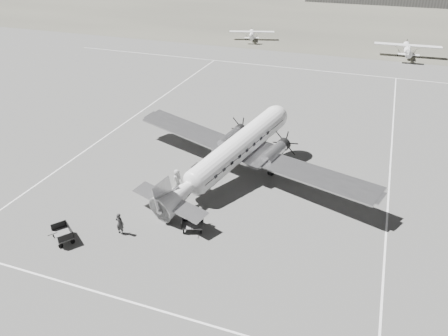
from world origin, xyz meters
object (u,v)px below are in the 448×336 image
ramp_agent (201,216)px  passenger (177,179)px  light_plane_left (252,35)px  light_plane_right (407,50)px  baggage_cart_near (193,225)px  baggage_cart_far (63,234)px  ground_crew (120,223)px  dc3_airliner (232,155)px

ramp_agent → passenger: 5.88m
light_plane_left → light_plane_right: 30.02m
light_plane_right → baggage_cart_near: 61.70m
baggage_cart_far → ramp_agent: ramp_agent is taller
light_plane_left → baggage_cart_far: bearing=-101.6°
baggage_cart_near → ground_crew: 5.47m
baggage_cart_far → dc3_airliner: bearing=91.5°
dc3_airliner → baggage_cart_far: size_ratio=13.58×
ground_crew → ramp_agent: size_ratio=1.09×
ground_crew → ramp_agent: bearing=-148.6°
light_plane_left → ground_crew: (9.43, -65.35, -0.06)m
dc3_airliner → ground_crew: bearing=-96.5°
light_plane_left → passenger: size_ratio=4.86×
light_plane_left → passenger: bearing=-96.2°
ramp_agent → ground_crew: bearing=147.3°
light_plane_right → baggage_cart_far: size_ratio=5.89×
baggage_cart_near → baggage_cart_far: (-8.52, -4.39, 0.06)m
baggage_cart_far → light_plane_left: bearing=130.9°
baggage_cart_near → passenger: bearing=107.6°
dc3_airliner → ground_crew: 11.90m
light_plane_left → baggage_cart_far: 67.82m
baggage_cart_far → passenger: 10.69m
baggage_cart_far → ground_crew: 4.17m
baggage_cart_near → passenger: size_ratio=0.91×
dc3_airliner → light_plane_right: bearing=93.3°
dc3_airliner → baggage_cart_near: dc3_airliner is taller
ground_crew → ramp_agent: ground_crew is taller
baggage_cart_far → passenger: (4.80, 9.54, 0.40)m
passenger → light_plane_right: bearing=4.7°
baggage_cart_near → passenger: passenger is taller
dc3_airliner → ramp_agent: (0.10, -7.49, -1.70)m
baggage_cart_near → baggage_cart_far: baggage_cart_far is taller
baggage_cart_far → ramp_agent: (8.85, 5.29, 0.27)m
passenger → baggage_cart_far: bearing=177.4°
light_plane_left → ground_crew: 66.03m
baggage_cart_far → ramp_agent: 10.31m
baggage_cart_near → light_plane_right: bearing=57.2°
dc3_airliner → passenger: size_ratio=13.94×
light_plane_left → baggage_cart_far: (5.90, -67.56, -0.41)m
baggage_cart_near → dc3_airliner: bearing=70.1°
light_plane_left → baggage_cart_far: size_ratio=4.74×
dc3_airliner → baggage_cart_far: dc3_airliner is taller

